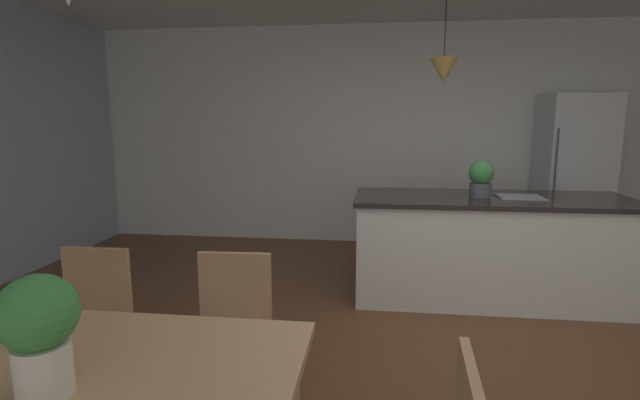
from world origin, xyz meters
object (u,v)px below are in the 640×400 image
dining_table (25,394)px  potted_plant_on_island (481,178)px  kitchen_island (489,246)px  refrigerator (571,177)px  chair_far_right (230,336)px  potted_plant_on_table (39,328)px  chair_far_left (85,328)px

dining_table → potted_plant_on_island: 3.45m
kitchen_island → refrigerator: bearing=49.9°
dining_table → kitchen_island: size_ratio=0.75×
kitchen_island → potted_plant_on_island: size_ratio=7.55×
potted_plant_on_island → dining_table: bearing=-125.5°
chair_far_right → potted_plant_on_table: bearing=-104.1°
dining_table → chair_far_right: chair_far_right is taller
kitchen_island → potted_plant_on_table: size_ratio=6.40×
dining_table → kitchen_island: bearing=53.1°
chair_far_right → potted_plant_on_island: potted_plant_on_island is taller
dining_table → chair_far_right: (0.39, 0.86, -0.20)m
chair_far_left → potted_plant_on_island: bearing=39.0°
dining_table → potted_plant_on_island: potted_plant_on_island is taller
potted_plant_on_island → kitchen_island: bearing=-0.0°
chair_far_left → chair_far_right: 0.78m
chair_far_right → kitchen_island: 2.57m
chair_far_left → kitchen_island: bearing=37.8°
refrigerator → potted_plant_on_table: refrigerator is taller
dining_table → refrigerator: bearing=52.0°
potted_plant_on_island → chair_far_left: bearing=-141.0°
chair_far_left → kitchen_island: kitchen_island is taller
chair_far_left → potted_plant_on_table: (0.54, -0.95, 0.48)m
dining_table → potted_plant_on_table: size_ratio=4.77×
dining_table → potted_plant_on_table: (0.15, -0.09, 0.28)m
dining_table → chair_far_left: (-0.39, 0.86, -0.20)m
potted_plant_on_island → potted_plant_on_table: 3.42m
dining_table → potted_plant_on_table: 0.33m
chair_far_left → potted_plant_on_island: size_ratio=2.81×
kitchen_island → potted_plant_on_table: potted_plant_on_table is taller
refrigerator → chair_far_right: bearing=-130.9°
dining_table → potted_plant_on_table: potted_plant_on_table is taller
chair_far_left → refrigerator: 5.02m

